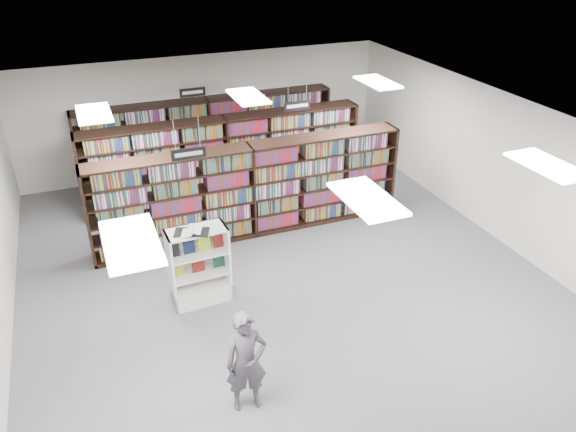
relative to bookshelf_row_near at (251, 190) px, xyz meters
name	(u,v)px	position (x,y,z in m)	size (l,w,h in m)	color
floor	(284,278)	(0.00, -2.00, -1.05)	(12.00, 12.00, 0.00)	#535459
ceiling	(284,125)	(0.00, -2.00, 2.15)	(10.00, 12.00, 0.10)	white
wall_back	(205,114)	(0.00, 4.00, 0.55)	(10.00, 0.10, 3.20)	silver
wall_right	(500,168)	(5.00, -2.00, 0.55)	(0.10, 12.00, 3.20)	silver
bookshelf_row_near	(251,190)	(0.00, 0.00, 0.00)	(7.00, 0.60, 2.10)	black
bookshelf_row_mid	(226,158)	(0.00, 2.00, 0.00)	(7.00, 0.60, 2.10)	black
bookshelf_row_far	(209,136)	(0.00, 3.70, 0.00)	(7.00, 0.60, 2.10)	black
aisle_sign_left	(188,153)	(-1.50, -1.00, 1.48)	(0.65, 0.02, 0.80)	#B2B2B7
aisle_sign_right	(297,105)	(1.50, 1.00, 1.48)	(0.65, 0.02, 0.80)	#B2B2B7
aisle_sign_center	(192,91)	(-0.50, 3.00, 1.48)	(0.65, 0.02, 0.80)	#B2B2B7
troffer_front_left	(131,242)	(-3.00, -5.00, 2.11)	(0.60, 1.20, 0.04)	white
troffer_front_center	(367,199)	(0.00, -5.00, 2.11)	(0.60, 1.20, 0.04)	white
troffer_front_right	(547,165)	(3.00, -5.00, 2.11)	(0.60, 1.20, 0.04)	white
troffer_back_left	(94,113)	(-3.00, 0.00, 2.11)	(0.60, 1.20, 0.04)	white
troffer_back_center	(248,96)	(0.00, 0.00, 2.11)	(0.60, 1.20, 0.04)	white
troffer_back_right	(378,82)	(3.00, 0.00, 2.11)	(0.60, 1.20, 0.04)	white
endcap_display	(199,276)	(-1.70, -2.05, -0.56)	(1.10, 0.59, 1.51)	silver
open_book	(191,231)	(-1.80, -2.16, 0.49)	(0.68, 0.53, 0.13)	black
shopper	(246,362)	(-1.69, -4.87, -0.22)	(0.60, 0.40, 1.65)	#4D4852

